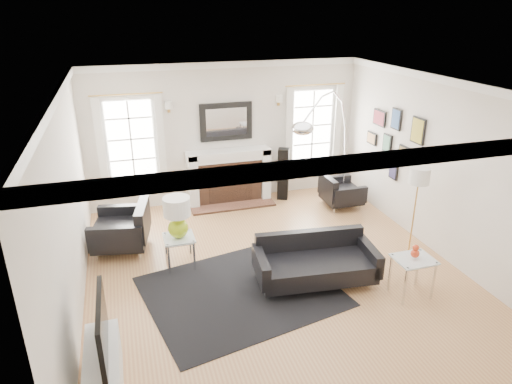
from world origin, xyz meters
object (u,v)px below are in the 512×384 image
object	(u,v)px
fireplace	(229,177)
armchair_left	(124,230)
sofa	(314,262)
gourd_lamp	(177,215)
coffee_table	(297,249)
arc_floor_lamp	(326,151)
armchair_right	(339,192)

from	to	relation	value
fireplace	armchair_left	world-z (taller)	fireplace
sofa	gourd_lamp	world-z (taller)	gourd_lamp
coffee_table	arc_floor_lamp	xyz separation A→B (m)	(1.08, 1.44, 1.04)
armchair_left	sofa	bearing A→B (deg)	-34.04
sofa	coffee_table	world-z (taller)	sofa
fireplace	armchair_right	distance (m)	2.24
arc_floor_lamp	sofa	bearing A→B (deg)	-117.75
fireplace	gourd_lamp	bearing A→B (deg)	-120.87
armchair_right	gourd_lamp	distance (m)	3.71
armchair_left	coffee_table	size ratio (longest dim) A/B	1.44
coffee_table	arc_floor_lamp	world-z (taller)	arc_floor_lamp
fireplace	sofa	world-z (taller)	fireplace
gourd_lamp	coffee_table	bearing A→B (deg)	-17.31
sofa	gourd_lamp	size ratio (longest dim) A/B	2.79
armchair_right	sofa	bearing A→B (deg)	-123.72
armchair_right	arc_floor_lamp	bearing A→B (deg)	-140.49
gourd_lamp	arc_floor_lamp	world-z (taller)	arc_floor_lamp
fireplace	sofa	size ratio (longest dim) A/B	0.94
fireplace	armchair_left	xyz separation A→B (m)	(-2.13, -1.45, -0.18)
sofa	fireplace	bearing A→B (deg)	98.52
gourd_lamp	armchair_left	bearing A→B (deg)	135.15
armchair_left	gourd_lamp	distance (m)	1.23
sofa	coffee_table	distance (m)	0.45
arc_floor_lamp	gourd_lamp	bearing A→B (deg)	-162.31
fireplace	arc_floor_lamp	world-z (taller)	arc_floor_lamp
armchair_right	coffee_table	xyz separation A→B (m)	(-1.67, -1.92, 0.01)
coffee_table	armchair_left	bearing A→B (deg)	152.23
fireplace	armchair_right	world-z (taller)	fireplace
sofa	armchair_right	distance (m)	2.84
sofa	coffee_table	bearing A→B (deg)	101.95
sofa	coffee_table	size ratio (longest dim) A/B	2.35
sofa	armchair_right	world-z (taller)	sofa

